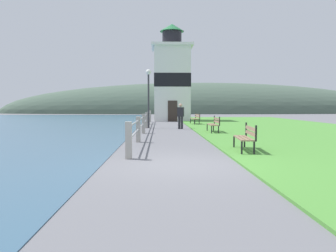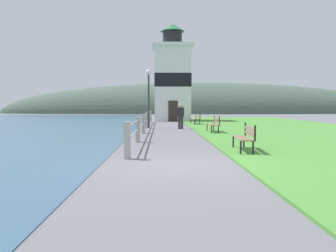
{
  "view_description": "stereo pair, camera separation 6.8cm",
  "coord_description": "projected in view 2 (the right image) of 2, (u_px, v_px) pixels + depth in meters",
  "views": [
    {
      "loc": [
        -0.54,
        -8.39,
        1.54
      ],
      "look_at": [
        -0.03,
        11.26,
        0.3
      ],
      "focal_mm": 35.0,
      "sensor_mm": 36.0,
      "label": 1
    },
    {
      "loc": [
        -0.47,
        -8.39,
        1.54
      ],
      "look_at": [
        -0.03,
        11.26,
        0.3
      ],
      "focal_mm": 35.0,
      "sensor_mm": 36.0,
      "label": 2
    }
  ],
  "objects": [
    {
      "name": "lighthouse",
      "position": [
        172.0,
        79.0,
        32.73
      ],
      "size": [
        4.01,
        4.01,
        9.61
      ],
      "color": "white",
      "rests_on": "ground_plane"
    },
    {
      "name": "park_bench_near",
      "position": [
        245.0,
        136.0,
        10.72
      ],
      "size": [
        0.62,
        1.75,
        0.94
      ],
      "rotation": [
        0.0,
        0.0,
        3.06
      ],
      "color": "#846B51",
      "rests_on": "ground_plane"
    },
    {
      "name": "distant_hillside",
      "position": [
        203.0,
        113.0,
        64.92
      ],
      "size": [
        80.0,
        16.0,
        12.0
      ],
      "color": "#475B4C",
      "rests_on": "ground_plane"
    },
    {
      "name": "park_bench_midway",
      "position": [
        214.0,
        123.0,
        18.25
      ],
      "size": [
        0.5,
        1.89,
        0.94
      ],
      "rotation": [
        0.0,
        0.0,
        3.13
      ],
      "color": "#846B51",
      "rests_on": "ground_plane"
    },
    {
      "name": "ground_plane",
      "position": [
        179.0,
        165.0,
        8.48
      ],
      "size": [
        160.0,
        160.0,
        0.0
      ],
      "primitive_type": "plane",
      "color": "slate"
    },
    {
      "name": "lamp_post",
      "position": [
        149.0,
        88.0,
        22.03
      ],
      "size": [
        0.36,
        0.36,
        3.96
      ],
      "color": "#333338",
      "rests_on": "ground_plane"
    },
    {
      "name": "seawall_railing",
      "position": [
        145.0,
        120.0,
        20.1
      ],
      "size": [
        0.18,
        21.61,
        1.07
      ],
      "color": "#A8A399",
      "rests_on": "ground_plane"
    },
    {
      "name": "grass_verge",
      "position": [
        281.0,
        128.0,
        21.81
      ],
      "size": [
        12.0,
        39.59,
        0.06
      ],
      "color": "#4C8E38",
      "rests_on": "ground_plane"
    },
    {
      "name": "person_strolling",
      "position": [
        181.0,
        115.0,
        21.37
      ],
      "size": [
        0.46,
        0.35,
        1.66
      ],
      "rotation": [
        0.0,
        0.0,
        1.2
      ],
      "color": "#28282D",
      "rests_on": "ground_plane"
    },
    {
      "name": "park_bench_far",
      "position": [
        196.0,
        118.0,
        26.13
      ],
      "size": [
        0.64,
        1.71,
        0.94
      ],
      "rotation": [
        0.0,
        0.0,
        3.24
      ],
      "color": "#846B51",
      "rests_on": "ground_plane"
    }
  ]
}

